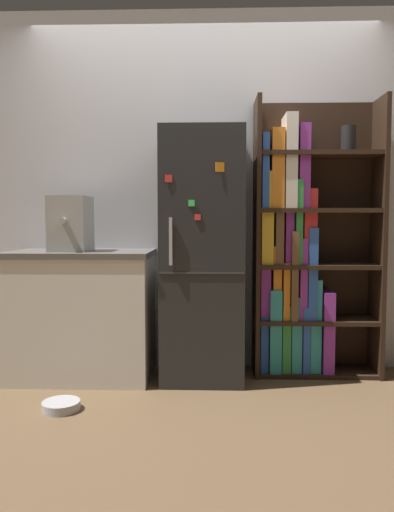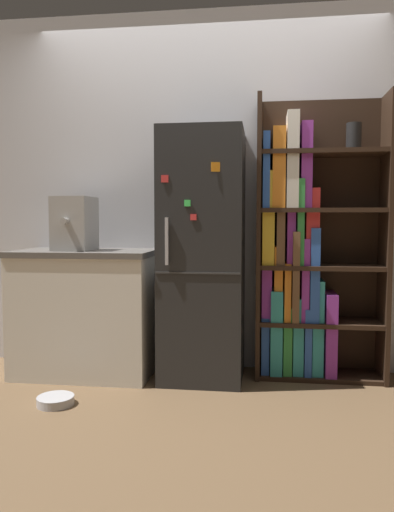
# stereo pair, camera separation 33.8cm
# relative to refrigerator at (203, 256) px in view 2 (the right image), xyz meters

# --- Properties ---
(ground_plane) EXTENTS (16.00, 16.00, 0.00)m
(ground_plane) POSITION_rel_refrigerator_xyz_m (0.00, -0.17, -0.85)
(ground_plane) COLOR brown
(wall_back) EXTENTS (8.00, 0.05, 2.60)m
(wall_back) POSITION_rel_refrigerator_xyz_m (0.00, 0.30, 0.45)
(wall_back) COLOR silver
(wall_back) RESTS_ON ground_plane
(refrigerator) EXTENTS (0.55, 0.58, 1.69)m
(refrigerator) POSITION_rel_refrigerator_xyz_m (0.00, 0.00, 0.00)
(refrigerator) COLOR black
(refrigerator) RESTS_ON ground_plane
(bookshelf) EXTENTS (0.87, 0.33, 1.93)m
(bookshelf) POSITION_rel_refrigerator_xyz_m (0.69, 0.13, 0.01)
(bookshelf) COLOR black
(bookshelf) RESTS_ON ground_plane
(kitchen_counter) EXTENTS (0.97, 0.59, 0.88)m
(kitchen_counter) POSITION_rel_refrigerator_xyz_m (-0.83, -0.01, -0.41)
(kitchen_counter) COLOR silver
(kitchen_counter) RESTS_ON ground_plane
(espresso_machine) EXTENTS (0.25, 0.36, 0.37)m
(espresso_machine) POSITION_rel_refrigerator_xyz_m (-0.90, -0.04, 0.22)
(espresso_machine) COLOR #A5A39E
(espresso_machine) RESTS_ON kitchen_counter
(pet_bowl) EXTENTS (0.22, 0.22, 0.05)m
(pet_bowl) POSITION_rel_refrigerator_xyz_m (-0.80, -0.64, -0.82)
(pet_bowl) COLOR #B7B7BC
(pet_bowl) RESTS_ON ground_plane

